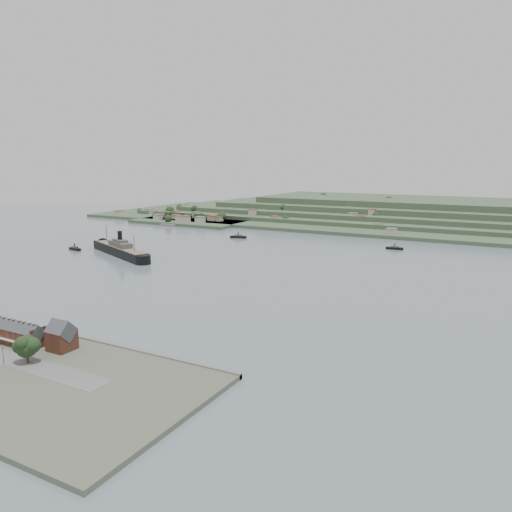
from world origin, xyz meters
The scene contains 8 objects.
ground centered at (0.00, 0.00, 0.00)m, with size 1400.00×1400.00×0.00m, color slate.
gabled_building centered at (27.50, -164.00, 8.19)m, with size 10.40×10.18×14.09m.
far_peninsula centered at (27.91, 393.10, 11.88)m, with size 760.00×309.00×30.00m.
steamship centered at (-119.21, 24.23, 4.93)m, with size 104.48×55.58×26.68m.
tugboat centered at (-172.17, 21.31, 1.64)m, with size 15.45×6.69×6.74m.
ferry_west centered at (-73.85, 160.68, 1.62)m, with size 18.58×9.78×6.71m.
ferry_east centered at (94.04, 171.21, 1.47)m, with size 16.63×6.14×6.10m.
fig_tree centered at (26.78, -181.09, 9.38)m, with size 10.84×9.39×12.10m.
Camera 1 is at (202.13, -306.02, 84.35)m, focal length 35.00 mm.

